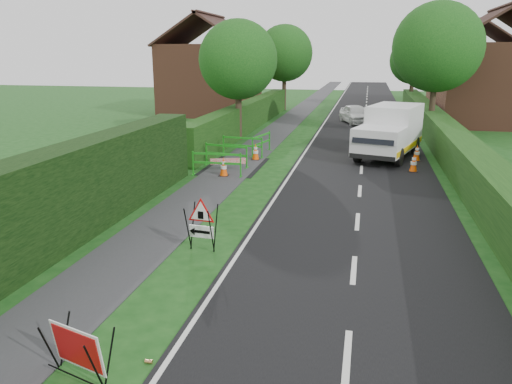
{
  "coord_description": "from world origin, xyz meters",
  "views": [
    {
      "loc": [
        2.58,
        -9.85,
        4.85
      ],
      "look_at": [
        -0.44,
        3.83,
        0.94
      ],
      "focal_mm": 35.0,
      "sensor_mm": 36.0,
      "label": 1
    }
  ],
  "objects_px": {
    "red_rect_sign": "(77,349)",
    "triangle_sign": "(200,221)",
    "works_van": "(390,131)",
    "hatchback_car": "(356,114)"
  },
  "relations": [
    {
      "from": "red_rect_sign",
      "to": "works_van",
      "type": "height_order",
      "value": "works_van"
    },
    {
      "from": "red_rect_sign",
      "to": "triangle_sign",
      "type": "bearing_deg",
      "value": 105.19
    },
    {
      "from": "red_rect_sign",
      "to": "works_van",
      "type": "distance_m",
      "value": 19.31
    },
    {
      "from": "red_rect_sign",
      "to": "triangle_sign",
      "type": "distance_m",
      "value": 5.3
    },
    {
      "from": "triangle_sign",
      "to": "works_van",
      "type": "distance_m",
      "value": 14.22
    },
    {
      "from": "works_van",
      "to": "hatchback_car",
      "type": "bearing_deg",
      "value": 115.59
    },
    {
      "from": "triangle_sign",
      "to": "works_van",
      "type": "bearing_deg",
      "value": 74.98
    },
    {
      "from": "works_van",
      "to": "hatchback_car",
      "type": "relative_size",
      "value": 1.46
    },
    {
      "from": "works_van",
      "to": "hatchback_car",
      "type": "height_order",
      "value": "works_van"
    },
    {
      "from": "works_van",
      "to": "red_rect_sign",
      "type": "bearing_deg",
      "value": -89.25
    }
  ]
}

